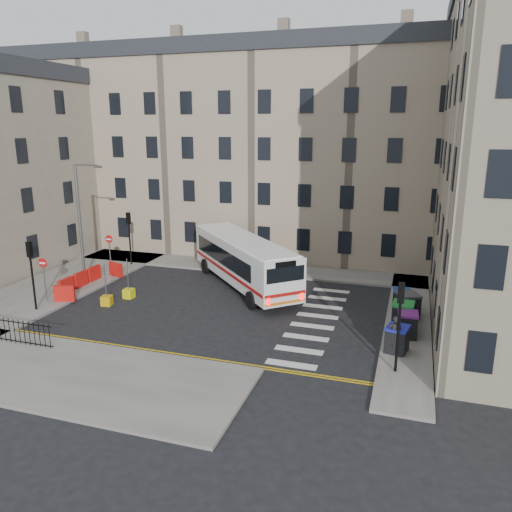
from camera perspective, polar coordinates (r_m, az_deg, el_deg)
The scene contains 22 objects.
ground at distance 29.84m, azimuth -0.69°, elevation -6.27°, with size 120.00×120.00×0.00m, color black.
pavement_north at distance 39.49m, azimuth -5.01°, elevation -0.97°, with size 36.00×3.20×0.15m, color slate.
pavement_east at distance 32.22m, azimuth 17.10°, elevation -5.20°, with size 2.40×26.00×0.15m, color slate.
pavement_west at distance 37.23m, azimuth -21.10°, elevation -2.88°, with size 6.00×22.00×0.15m, color slate.
pavement_sw at distance 25.15m, azimuth -24.13°, elevation -11.56°, with size 20.00×6.00×0.15m, color slate.
terrace_north at distance 44.88m, azimuth -3.00°, elevation 12.00°, with size 38.30×10.80×17.20m.
traffic_light_east at distance 22.33m, azimuth 16.10°, elevation -6.32°, with size 0.28×0.22×4.10m.
traffic_light_nw at distance 39.75m, azimuth -14.30°, elevation 2.88°, with size 0.28×0.22×4.10m.
traffic_light_sw at distance 31.60m, azimuth -24.31°, elevation -0.94°, with size 0.28×0.22×4.10m.
streetlamp at distance 36.41m, azimuth -19.50°, elevation 3.80°, with size 0.50×0.22×8.14m.
no_entry_north at distance 38.55m, azimuth -16.41°, elevation 1.17°, with size 0.60×0.08×3.00m.
no_entry_south at distance 33.20m, azimuth -23.11°, elevation -1.53°, with size 0.60×0.08×3.00m.
roadworks_barriers at distance 35.40m, azimuth -18.94°, elevation -2.59°, with size 1.66×6.26×1.00m.
bus at distance 33.82m, azimuth -1.42°, elevation -0.37°, with size 10.14×10.73×3.28m.
wheelie_bin_a at distance 25.06m, azimuth 15.83°, elevation -9.10°, with size 1.22×1.33×1.27m.
wheelie_bin_b at distance 26.90m, azimuth 16.90°, elevation -7.49°, with size 1.07×1.22×1.29m.
wheelie_bin_c at distance 27.95m, azimuth 16.42°, elevation -6.49°, with size 1.18×1.33×1.39m.
wheelie_bin_d at distance 29.53m, azimuth 16.94°, elevation -5.39°, with size 1.53×1.61×1.40m.
wheelie_bin_e at distance 30.65m, azimuth 16.27°, elevation -4.77°, with size 1.06×1.19×1.23m.
pedestrian at distance 24.65m, azimuth 15.56°, elevation -8.69°, with size 0.69×0.46×1.91m, color black.
bollard_yellow at distance 32.91m, azimuth -14.32°, elevation -4.17°, with size 0.60×0.60×0.60m, color #CEC80B.
bollard_chevron at distance 31.94m, azimuth -16.68°, elevation -4.91°, with size 0.60×0.60×0.60m, color #C1940B.
Camera 1 is at (8.85, -26.45, 10.61)m, focal length 35.00 mm.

